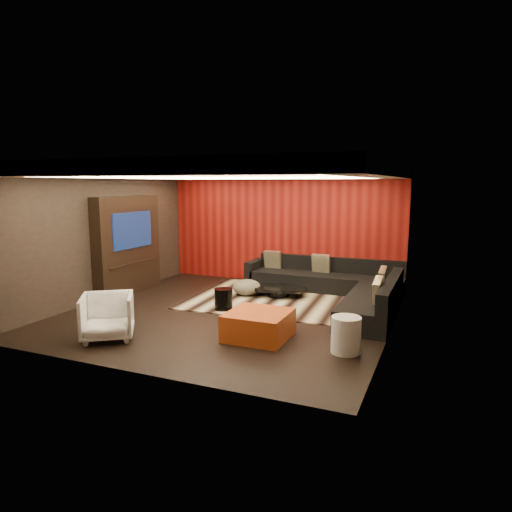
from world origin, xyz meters
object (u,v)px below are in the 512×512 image
at_px(white_side_table, 346,335).
at_px(sectional_sofa, 340,288).
at_px(coffee_table, 279,291).
at_px(armchair, 107,317).
at_px(orange_ottoman, 259,325).
at_px(drum_stool, 223,299).

bearing_deg(white_side_table, sectional_sofa, 104.04).
height_order(coffee_table, armchair, armchair).
relative_size(armchair, sectional_sofa, 0.22).
bearing_deg(coffee_table, orange_ottoman, -76.81).
bearing_deg(drum_stool, armchair, -113.60).
distance_m(white_side_table, sectional_sofa, 3.16).
height_order(coffee_table, sectional_sofa, sectional_sofa).
distance_m(drum_stool, white_side_table, 3.01).
xyz_separation_m(drum_stool, white_side_table, (2.70, -1.33, 0.04)).
bearing_deg(orange_ottoman, armchair, -155.95).
bearing_deg(sectional_sofa, drum_stool, -138.21).
bearing_deg(armchair, orange_ottoman, -11.11).
height_order(white_side_table, sectional_sofa, sectional_sofa).
height_order(coffee_table, white_side_table, white_side_table).
height_order(white_side_table, armchair, armchair).
distance_m(white_side_table, orange_ottoman, 1.45).
xyz_separation_m(coffee_table, armchair, (-1.60, -3.63, 0.24)).
height_order(drum_stool, white_side_table, white_side_table).
bearing_deg(sectional_sofa, coffee_table, -166.84).
bearing_deg(coffee_table, drum_stool, -114.07).
bearing_deg(white_side_table, drum_stool, 153.73).
bearing_deg(coffee_table, armchair, -113.79).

